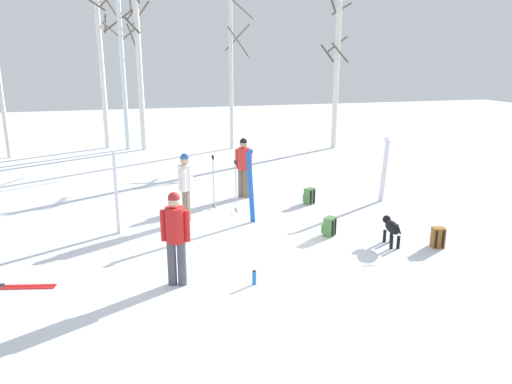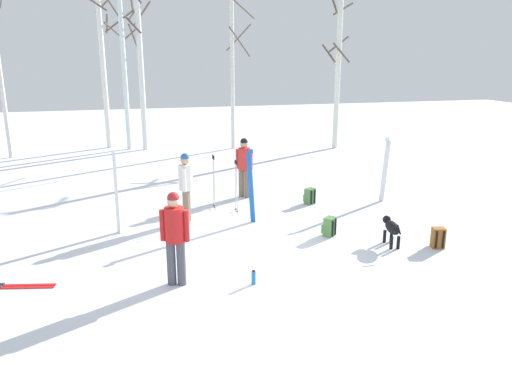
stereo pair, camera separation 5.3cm
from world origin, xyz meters
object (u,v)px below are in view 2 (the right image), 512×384
Objects in this scene: water_bottle_0 at (254,278)px; birch_tree_4 at (233,67)px; person_0 at (186,183)px; birch_tree_3 at (140,57)px; ski_pair_planted_1 at (116,193)px; birch_tree_5 at (338,71)px; ski_pair_lying_0 at (2,287)px; dog at (391,228)px; ski_pair_planted_2 at (385,170)px; backpack_2 at (438,238)px; backpack_0 at (329,227)px; person_1 at (175,233)px; person_2 at (244,164)px; birch_tree_2 at (125,70)px; birch_tree_1 at (104,64)px; ski_poles_1 at (236,185)px; ski_pair_planted_0 at (251,186)px; backpack_1 at (310,196)px; ski_poles_0 at (214,181)px.

birch_tree_4 reaches higher than water_bottle_0.
birch_tree_4 is (3.20, 9.35, 2.50)m from person_0.
ski_pair_planted_1 is at bearing -95.76° from birch_tree_3.
birch_tree_5 is at bearing 60.65° from water_bottle_0.
ski_pair_lying_0 is (-3.61, -2.71, -0.97)m from person_0.
dog is 3.38m from ski_pair_planted_2.
dog is at bearing -32.97° from person_0.
backpack_2 is 0.07× the size of birch_tree_5.
backpack_0 is 0.07× the size of birch_tree_4.
ski_pair_planted_1 is (-1.62, -0.38, -0.02)m from person_0.
person_1 is (-0.60, -3.38, 0.00)m from person_0.
ski_pair_planted_2 is at bearing -20.99° from person_2.
birch_tree_2 reaches higher than water_bottle_0.
person_0 is 11.45m from birch_tree_1.
ski_pair_lying_0 is at bearing -140.71° from person_2.
ski_poles_1 is 10.36m from birch_tree_3.
birch_tree_4 reaches higher than dog.
ski_poles_1 is (-0.20, 0.77, -0.16)m from ski_pair_planted_0.
water_bottle_0 is 0.04× the size of birch_tree_2.
dog is 12.41m from birch_tree_4.
ski_pair_planted_0 reaches higher than backpack_0.
backpack_2 is 0.07× the size of birch_tree_2.
birch_tree_4 is at bearing 98.07° from backpack_2.
person_2 is (1.87, 1.77, 0.00)m from person_0.
birch_tree_3 is (-1.88, 9.69, 3.15)m from ski_poles_1.
ski_pair_planted_1 is at bearing -165.16° from ski_poles_1.
birch_tree_4 reaches higher than person_1.
ski_pair_planted_1 is 0.29× the size of birch_tree_1.
backpack_2 is at bearing -37.62° from ski_pair_planted_0.
ski_pair_planted_1 is 4.17m from water_bottle_0.
person_0 is 4.62m from ski_pair_lying_0.
backpack_2 is at bearing -67.74° from backpack_1.
ski_pair_planted_1 is 1.07× the size of ski_pair_planted_2.
person_1 is 0.94× the size of ski_pair_lying_0.
backpack_0 is 0.07× the size of birch_tree_1.
person_0 is at bearing -133.65° from ski_poles_0.
ski_poles_1 is 5.12× the size of water_bottle_0.
birch_tree_1 is 5.50m from birch_tree_4.
dog is 3.44m from ski_pair_planted_0.
ski_poles_0 reaches higher than backpack_1.
person_2 is 9.14m from birch_tree_3.
ski_pair_planted_0 reaches higher than ski_poles_1.
ski_poles_1 is at bearing 104.29° from ski_pair_planted_0.
birch_tree_3 is (-1.28, 13.81, 3.76)m from water_bottle_0.
ski_pair_planted_1 is 0.29× the size of birch_tree_5.
backpack_0 is at bearing -50.89° from ski_poles_0.
backpack_1 is at bearing -61.91° from birch_tree_1.
birch_tree_4 is (-0.25, 8.69, 3.26)m from backpack_1.
ski_poles_1 is (4.93, 3.11, 0.73)m from ski_pair_lying_0.
ski_poles_0 is 0.23× the size of birch_tree_2.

